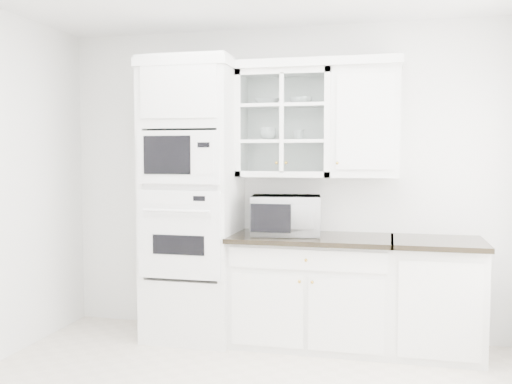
# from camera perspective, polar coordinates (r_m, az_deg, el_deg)

# --- Properties ---
(room_shell) EXTENTS (4.00, 3.50, 2.70)m
(room_shell) POSITION_cam_1_polar(r_m,az_deg,el_deg) (3.76, -0.70, 6.67)
(room_shell) COLOR white
(room_shell) RESTS_ON ground
(oven_column) EXTENTS (0.76, 0.68, 2.40)m
(oven_column) POSITION_cam_1_polar(r_m,az_deg,el_deg) (4.94, -6.37, -0.77)
(oven_column) COLOR white
(oven_column) RESTS_ON ground
(base_cabinet_run) EXTENTS (1.32, 0.67, 0.92)m
(base_cabinet_run) POSITION_cam_1_polar(r_m,az_deg,el_deg) (4.84, 5.55, -9.70)
(base_cabinet_run) COLOR white
(base_cabinet_run) RESTS_ON ground
(extra_base_cabinet) EXTENTS (0.72, 0.67, 0.92)m
(extra_base_cabinet) POSITION_cam_1_polar(r_m,az_deg,el_deg) (4.81, 17.61, -9.94)
(extra_base_cabinet) COLOR white
(extra_base_cabinet) RESTS_ON ground
(upper_cabinet_glass) EXTENTS (0.80, 0.33, 0.90)m
(upper_cabinet_glass) POSITION_cam_1_polar(r_m,az_deg,el_deg) (4.89, 2.95, 6.83)
(upper_cabinet_glass) COLOR white
(upper_cabinet_glass) RESTS_ON room_shell
(upper_cabinet_solid) EXTENTS (0.55, 0.33, 0.90)m
(upper_cabinet_solid) POSITION_cam_1_polar(r_m,az_deg,el_deg) (4.81, 10.93, 6.81)
(upper_cabinet_solid) COLOR white
(upper_cabinet_solid) RESTS_ON room_shell
(crown_molding) EXTENTS (2.14, 0.38, 0.07)m
(crown_molding) POSITION_cam_1_polar(r_m,az_deg,el_deg) (4.93, 1.69, 12.47)
(crown_molding) COLOR white
(crown_molding) RESTS_ON room_shell
(countertop_microwave) EXTENTS (0.62, 0.54, 0.33)m
(countertop_microwave) POSITION_cam_1_polar(r_m,az_deg,el_deg) (4.77, 3.02, -2.31)
(countertop_microwave) COLOR white
(countertop_microwave) RESTS_ON base_cabinet_run
(bowl_a) EXTENTS (0.24, 0.24, 0.05)m
(bowl_a) POSITION_cam_1_polar(r_m,az_deg,el_deg) (4.93, 1.13, 8.99)
(bowl_a) COLOR white
(bowl_a) RESTS_ON upper_cabinet_glass
(bowl_b) EXTENTS (0.22, 0.22, 0.06)m
(bowl_b) POSITION_cam_1_polar(r_m,az_deg,el_deg) (4.88, 4.51, 9.06)
(bowl_b) COLOR white
(bowl_b) RESTS_ON upper_cabinet_glass
(cup_a) EXTENTS (0.16, 0.16, 0.11)m
(cup_a) POSITION_cam_1_polar(r_m,az_deg,el_deg) (4.92, 1.23, 5.81)
(cup_a) COLOR white
(cup_a) RESTS_ON upper_cabinet_glass
(cup_b) EXTENTS (0.12, 0.12, 0.09)m
(cup_b) POSITION_cam_1_polar(r_m,az_deg,el_deg) (4.87, 4.30, 5.72)
(cup_b) COLOR white
(cup_b) RESTS_ON upper_cabinet_glass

